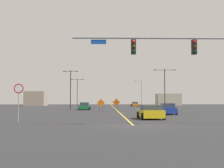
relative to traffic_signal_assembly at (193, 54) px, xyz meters
name	(u,v)px	position (x,y,z in m)	size (l,w,h in m)	color
ground	(133,125)	(-4.29, 0.01, -5.07)	(214.78, 214.78, 0.00)	#2D2D30
road_centre_stripe	(113,107)	(-4.29, 59.67, -5.07)	(0.16, 119.32, 0.01)	yellow
traffic_signal_assembly	(193,54)	(0.00, 0.00, 0.00)	(13.21, 0.44, 6.75)	gray
stop_sign	(19,95)	(-13.13, 2.61, -2.91)	(0.76, 0.07, 3.08)	gray
street_lamp_far_right	(141,92)	(4.36, 67.96, -0.80)	(2.10, 0.24, 7.67)	gray
street_lamp_mid_right	(165,85)	(5.97, 40.00, -0.14)	(4.56, 0.24, 8.20)	black
street_lamp_mid_left	(71,86)	(-13.17, 37.28, -0.56)	(2.95, 0.24, 7.63)	black
street_lamp_near_right	(77,90)	(-14.68, 66.52, -0.26)	(3.88, 0.24, 8.07)	black
construction_sign_median_far	(101,104)	(-7.00, 24.85, -3.80)	(1.24, 0.08, 1.99)	orange
construction_sign_right_shoulder	(116,103)	(-4.43, 29.45, -3.75)	(1.25, 0.35, 2.07)	orange
car_orange_mid	(135,104)	(2.16, 64.92, -4.46)	(2.02, 3.85, 1.31)	orange
car_green_approaching	(85,106)	(-10.16, 34.12, -4.45)	(2.04, 4.36, 1.38)	#196B38
car_yellow_near	(151,112)	(-1.98, 7.10, -4.43)	(2.29, 4.03, 1.33)	gold
car_blue_distant	(167,109)	(1.51, 16.28, -4.42)	(2.04, 4.17, 1.39)	#1E389E
roadside_building_east	(168,100)	(14.86, 78.57, -3.09)	(7.89, 5.64, 3.96)	#B2A893
roadside_building_west	(36,99)	(-28.53, 74.38, -2.79)	(6.26, 7.24, 4.57)	gray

